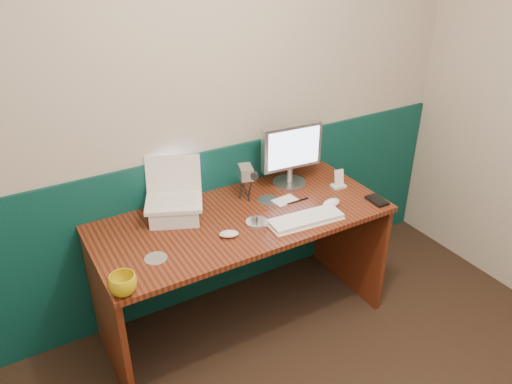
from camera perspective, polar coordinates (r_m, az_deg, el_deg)
back_wall at (r=2.76m, az=-6.67°, el=9.31°), size 3.50×0.04×2.50m
wainscot at (r=3.08m, az=-5.80°, el=-4.05°), size 3.48×0.02×1.00m
desk at (r=2.91m, az=-1.50°, el=-9.10°), size 1.60×0.70×0.75m
laptop_riser at (r=2.68m, az=-9.27°, el=-2.21°), size 0.32×0.30×0.09m
laptop at (r=2.60m, az=-9.55°, el=0.94°), size 0.36×0.32×0.25m
monitor at (r=2.94m, az=3.93°, el=4.12°), size 0.38×0.14×0.37m
keyboard at (r=2.65m, az=5.71°, el=-3.16°), size 0.41×0.16×0.02m
mouse_right at (r=2.81m, az=8.59°, el=-1.27°), size 0.13×0.09×0.04m
mouse_left at (r=2.52m, az=-3.12°, el=-4.80°), size 0.11×0.09×0.03m
mug at (r=2.22m, az=-14.95°, el=-10.17°), size 0.15×0.15×0.09m
camcorder at (r=2.81m, az=-1.17°, el=1.23°), size 0.14×0.17×0.22m
cd_spindle at (r=2.61m, az=0.11°, el=-3.60°), size 0.12×0.12×0.02m
cd_loose_a at (r=2.42m, az=-11.38°, el=-7.43°), size 0.11×0.11×0.00m
cd_loose_b at (r=2.85m, az=1.47°, el=-0.92°), size 0.13×0.13×0.00m
pen at (r=2.84m, az=4.78°, el=-1.02°), size 0.14×0.01×0.01m
papers at (r=2.84m, az=3.35°, el=-0.96°), size 0.14×0.10×0.00m
dock at (r=3.02m, az=9.39°, el=0.70°), size 0.09×0.07×0.02m
music_player at (r=3.00m, az=9.48°, el=1.64°), size 0.06×0.03×0.10m
pda at (r=2.91m, az=13.67°, el=-0.94°), size 0.08×0.13×0.02m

